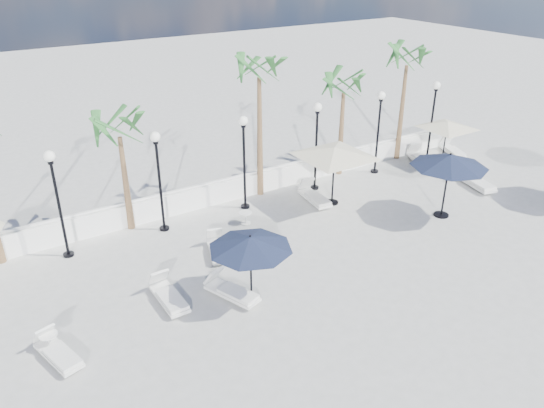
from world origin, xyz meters
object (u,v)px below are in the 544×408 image
lounger_5 (314,196)px  parasol_navy_left (250,243)px  lounger_3 (217,249)px  parasol_navy_mid (450,161)px  lounger_2 (58,352)px  parasol_cream_sq_b (448,122)px  lounger_7 (420,158)px  lounger_4 (232,291)px  parasol_cream_sq_a (335,148)px  lounger_6 (475,181)px  lounger_8 (452,150)px  lounger_0 (169,296)px

lounger_5 → parasol_navy_left: bearing=-134.4°
lounger_3 → parasol_navy_mid: 9.30m
lounger_2 → parasol_navy_left: size_ratio=0.72×
parasol_cream_sq_b → parasol_navy_mid: bearing=-138.6°
lounger_3 → lounger_7: bearing=29.3°
lounger_4 → parasol_cream_sq_b: 14.83m
parasol_navy_left → parasol_navy_mid: (9.12, 0.73, 0.37)m
parasol_cream_sq_a → parasol_cream_sq_b: size_ratio=1.21×
lounger_6 → parasol_navy_mid: size_ratio=0.75×
lounger_8 → parasol_cream_sq_a: size_ratio=0.37×
lounger_5 → lounger_8: 9.34m
lounger_8 → parasol_navy_mid: (-5.80, -4.48, 2.07)m
lounger_3 → parasol_cream_sq_a: (5.85, 1.08, 2.21)m
lounger_6 → lounger_8: lounger_6 is taller
lounger_7 → parasol_cream_sq_b: (1.03, -0.52, 1.81)m
lounger_3 → lounger_5: 5.54m
lounger_8 → lounger_5: bearing=-153.3°
lounger_6 → parasol_navy_left: 12.81m
lounger_0 → parasol_cream_sq_a: size_ratio=0.35×
lounger_0 → lounger_8: 17.57m
lounger_2 → parasol_cream_sq_a: parasol_cream_sq_a is taller
lounger_2 → lounger_5: size_ratio=0.90×
lounger_8 → parasol_navy_mid: size_ratio=0.67×
lounger_7 → lounger_4: bearing=-137.1°
parasol_navy_left → lounger_3: bearing=83.9°
lounger_0 → lounger_2: size_ratio=1.04×
lounger_0 → lounger_6: lounger_6 is taller
lounger_7 → parasol_cream_sq_a: bearing=-146.2°
parasol_navy_left → lounger_6: bearing=8.6°
lounger_7 → lounger_8: size_ratio=1.01×
lounger_4 → lounger_8: bearing=-3.0°
parasol_navy_mid → parasol_cream_sq_b: 5.99m
parasol_navy_left → parasol_cream_sq_a: size_ratio=0.47×
lounger_6 → parasol_cream_sq_a: bearing=175.5°
parasol_navy_left → parasol_cream_sq_a: bearing=32.6°
lounger_4 → lounger_8: (15.39, 4.82, 0.00)m
lounger_0 → lounger_3: 3.01m
lounger_3 → lounger_0: bearing=-127.3°
parasol_cream_sq_a → lounger_0: bearing=-161.6°
lounger_5 → parasol_cream_sq_a: parasol_cream_sq_a is taller
parasol_cream_sq_b → lounger_6: bearing=-110.4°
lounger_6 → lounger_7: lounger_6 is taller
parasol_cream_sq_a → lounger_3: bearing=-169.5°
lounger_2 → lounger_4: size_ratio=0.93×
lounger_8 → lounger_6: bearing=-103.5°
lounger_4 → parasol_cream_sq_a: 7.83m
parasol_navy_left → parasol_navy_mid: size_ratio=0.85×
lounger_2 → lounger_4: lounger_4 is taller
lounger_4 → lounger_7: 13.91m
lounger_5 → parasol_navy_left: parasol_navy_left is taller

